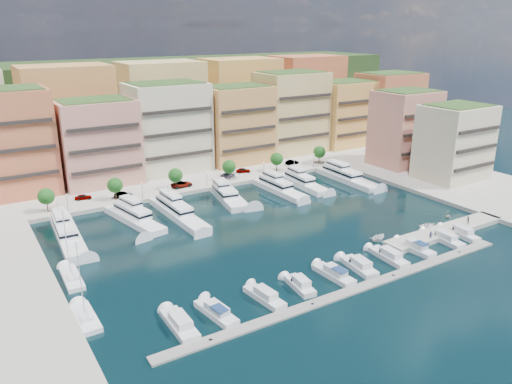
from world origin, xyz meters
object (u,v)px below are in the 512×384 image
at_px(tender_0, 379,237).
at_px(car_5, 292,162).
at_px(cruiser_3, 300,285).
at_px(car_1, 123,195).
at_px(tender_1, 420,230).
at_px(tender_3, 448,216).
at_px(lamppost_2, 207,176).
at_px(tree_4, 277,159).
at_px(cruiser_0, 180,324).
at_px(car_3, 228,175).
at_px(lamppost_1, 142,187).
at_px(lamppost_4, 314,158).
at_px(lamppost_0, 67,200).
at_px(cruiser_1, 216,313).
at_px(cruiser_6, 389,257).
at_px(tender_2, 428,226).
at_px(car_0, 83,197).
at_px(cruiser_2, 265,297).
at_px(yacht_0, 67,233).
at_px(person_0, 431,235).
at_px(sailboat_0, 86,319).
at_px(cruiser_8, 444,239).
at_px(sailboat_1, 72,279).
at_px(cruiser_4, 334,274).
at_px(yacht_5, 302,182).
at_px(yacht_4, 278,188).
at_px(cruiser_5, 359,266).
at_px(yacht_3, 228,196).
at_px(yacht_1, 133,217).
at_px(tree_2, 175,175).
at_px(tree_5, 319,152).
at_px(tree_1, 115,185).
at_px(car_4, 243,170).
at_px(yacht_6, 345,176).
at_px(cruiser_9, 461,233).
at_px(tree_3, 229,167).
at_px(cruiser_7, 415,248).
at_px(lamppost_3, 264,167).
at_px(car_2, 182,184).
at_px(tree_0, 46,196).

relative_size(tender_0, car_5, 0.99).
relative_size(cruiser_3, car_1, 1.67).
distance_m(tender_1, tender_3, 12.59).
relative_size(lamppost_2, car_1, 0.95).
bearing_deg(tree_4, tender_1, -88.01).
relative_size(cruiser_0, car_1, 2.07).
height_order(tender_0, car_3, car_3).
height_order(lamppost_1, lamppost_4, same).
height_order(lamppost_0, cruiser_1, lamppost_0).
xyz_separation_m(cruiser_6, tender_2, (19.03, 6.73, -0.12)).
distance_m(tender_3, car_0, 87.76).
xyz_separation_m(cruiser_2, car_0, (-13.46, 62.42, 1.14)).
xyz_separation_m(cruiser_2, car_5, (49.92, 62.00, 1.15)).
xyz_separation_m(yacht_0, person_0, (62.29, -41.53, 0.59)).
height_order(sailboat_0, car_5, sailboat_0).
bearing_deg(person_0, cruiser_8, -158.51).
bearing_deg(sailboat_0, tender_1, -2.88).
bearing_deg(car_1, tender_0, -118.46).
distance_m(sailboat_1, tender_3, 81.96).
bearing_deg(cruiser_4, lamppost_4, 55.06).
bearing_deg(cruiser_6, cruiser_8, -0.01).
height_order(cruiser_0, cruiser_3, same).
height_order(yacht_5, tender_1, yacht_5).
distance_m(cruiser_1, sailboat_1, 28.28).
bearing_deg(tender_1, tree_4, 7.24).
xyz_separation_m(yacht_4, cruiser_5, (-12.32, -44.38, -0.54)).
bearing_deg(yacht_3, lamppost_1, 151.38).
bearing_deg(cruiser_2, lamppost_2, 72.59).
relative_size(lamppost_1, cruiser_2, 0.48).
relative_size(yacht_1, cruiser_5, 2.48).
bearing_deg(yacht_0, yacht_5, 2.35).
height_order(tree_2, cruiser_4, tree_2).
height_order(cruiser_6, sailboat_1, sailboat_1).
bearing_deg(tree_5, cruiser_2, -134.70).
bearing_deg(tree_1, car_1, 15.63).
xyz_separation_m(cruiser_2, car_4, (32.38, 62.06, 1.16)).
bearing_deg(yacht_3, yacht_5, -1.22).
relative_size(tree_1, car_5, 1.34).
relative_size(yacht_5, tender_2, 4.54).
distance_m(yacht_6, cruiser_9, 43.30).
bearing_deg(car_5, tree_3, 101.05).
distance_m(yacht_0, cruiser_2, 47.70).
bearing_deg(cruiser_7, lamppost_0, 133.86).
xyz_separation_m(cruiser_3, cruiser_9, (42.13, -0.02, -0.00)).
distance_m(tree_2, cruiser_3, 58.28).
bearing_deg(cruiser_3, lamppost_3, 63.01).
height_order(sailboat_1, car_2, sailboat_1).
bearing_deg(tree_0, cruiser_2, -68.83).
bearing_deg(yacht_3, lamppost_2, 94.08).
relative_size(tree_2, lamppost_0, 1.35).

